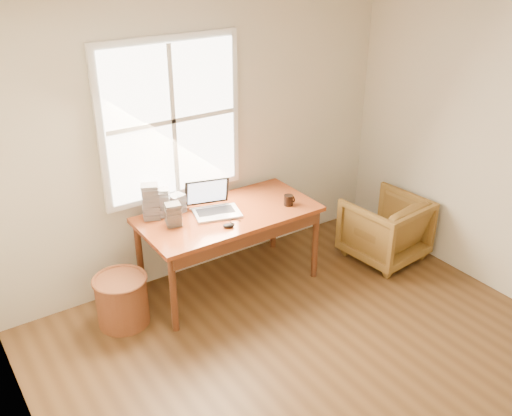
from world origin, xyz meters
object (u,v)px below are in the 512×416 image
Objects in this scene: armchair at (385,228)px; cd_stack_a at (162,203)px; desk at (229,215)px; wicker_stool at (122,301)px; laptop at (217,199)px; coffee_mug at (288,200)px.

cd_stack_a reaches higher than armchair.
armchair is 2.79× the size of cd_stack_a.
desk reaches higher than armchair.
cd_stack_a reaches higher than wicker_stool.
wicker_stool is 1.18m from laptop.
laptop is 1.59× the size of cd_stack_a.
desk is at bearing -21.63° from armchair.
coffee_mug reaches higher than desk.
armchair is 1.81m from laptop.
cd_stack_a is at bearing 152.20° from desk.
desk is 1.66m from armchair.
armchair is 2.25m from cd_stack_a.
laptop reaches higher than desk.
wicker_stool is 4.46× the size of coffee_mug.
laptop is 4.25× the size of coffee_mug.
wicker_stool is at bearing -15.24° from armchair.
desk is at bearing 0.00° from wicker_stool.
armchair reaches higher than wicker_stool.
cd_stack_a is (-0.51, 0.27, 0.15)m from desk.
laptop is 0.68m from coffee_mug.
desk is 3.72× the size of wicker_stool.
laptop is at bearing -21.55° from armchair.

